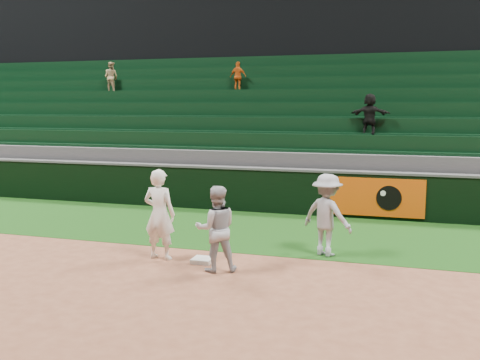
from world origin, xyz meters
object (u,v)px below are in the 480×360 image
object	(u,v)px
first_baseman	(159,214)
baserunner	(216,229)
base_coach	(327,215)
first_base	(203,260)

from	to	relation	value
first_baseman	baserunner	bearing A→B (deg)	165.76
baserunner	base_coach	xyz separation A→B (m)	(1.77, 1.57, 0.05)
baserunner	base_coach	bearing A→B (deg)	-163.37
first_base	first_baseman	bearing A→B (deg)	-179.62
first_base	baserunner	distance (m)	0.95
first_baseman	base_coach	world-z (taller)	first_baseman
baserunner	base_coach	distance (m)	2.36
baserunner	first_baseman	bearing A→B (deg)	-42.34
first_base	first_baseman	size ratio (longest dim) A/B	0.21
baserunner	base_coach	world-z (taller)	base_coach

